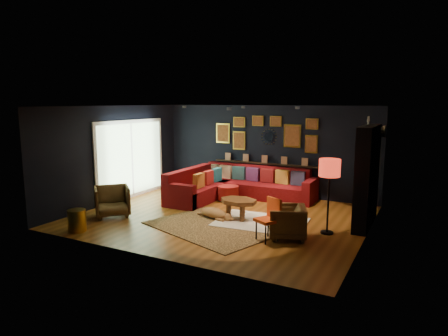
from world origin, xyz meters
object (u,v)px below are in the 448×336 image
at_px(gold_stool, 77,221).
at_px(floor_lamp, 330,171).
at_px(armchair_right, 287,220).
at_px(pouf, 228,193).
at_px(orange_chair, 270,216).
at_px(dog, 214,211).
at_px(coffee_table, 238,203).
at_px(armchair_left, 112,200).
at_px(sectional, 233,187).

relative_size(gold_stool, floor_lamp, 0.30).
xyz_separation_m(armchair_right, gold_stool, (-4.05, -1.67, -0.13)).
relative_size(pouf, orange_chair, 0.69).
height_order(pouf, orange_chair, orange_chair).
relative_size(gold_stool, dog, 0.45).
bearing_deg(armchair_right, floor_lamp, 112.51).
bearing_deg(pouf, armchair_right, -41.79).
bearing_deg(pouf, orange_chair, -48.52).
bearing_deg(orange_chair, coffee_table, 169.88).
xyz_separation_m(gold_stool, dog, (2.10, 2.15, -0.05)).
bearing_deg(coffee_table, dog, -160.46).
relative_size(armchair_right, orange_chair, 0.86).
height_order(floor_lamp, dog, floor_lamp).
height_order(coffee_table, armchair_right, armchair_right).
distance_m(orange_chair, dog, 1.89).
xyz_separation_m(armchair_left, orange_chair, (3.93, 0.17, 0.10)).
bearing_deg(floor_lamp, dog, -176.70).
height_order(armchair_left, gold_stool, armchair_left).
bearing_deg(sectional, armchair_left, -120.31).
bearing_deg(armchair_left, coffee_table, -25.34).
distance_m(armchair_right, dog, 2.01).
xyz_separation_m(sectional, orange_chair, (2.20, -2.78, 0.17)).
bearing_deg(gold_stool, coffee_table, 41.58).
height_order(coffee_table, floor_lamp, floor_lamp).
xyz_separation_m(armchair_right, dog, (-1.95, 0.48, -0.18)).
relative_size(coffee_table, gold_stool, 2.16).
xyz_separation_m(gold_stool, orange_chair, (3.79, 1.38, 0.26)).
relative_size(coffee_table, armchair_left, 1.26).
height_order(coffee_table, orange_chair, orange_chair).
distance_m(coffee_table, armchair_left, 3.01).
relative_size(pouf, armchair_left, 0.73).
bearing_deg(coffee_table, armchair_right, -25.70).
height_order(armchair_right, floor_lamp, floor_lamp).
bearing_deg(gold_stool, dog, 45.70).
bearing_deg(armchair_left, sectional, 12.10).
bearing_deg(gold_stool, orange_chair, 19.95).
distance_m(armchair_right, floor_lamp, 1.31).
bearing_deg(orange_chair, floor_lamp, 75.39).
bearing_deg(floor_lamp, sectional, 149.17).
bearing_deg(floor_lamp, orange_chair, -134.56).
bearing_deg(sectional, orange_chair, -51.62).
distance_m(gold_stool, dog, 3.00).
xyz_separation_m(coffee_table, gold_stool, (-2.64, -2.34, -0.16)).
xyz_separation_m(floor_lamp, dog, (-2.60, -0.15, -1.13)).
height_order(gold_stool, dog, gold_stool).
bearing_deg(dog, floor_lamp, 16.25).
relative_size(sectional, armchair_left, 4.27).
bearing_deg(dog, armchair_left, -144.14).
bearing_deg(armchair_right, coffee_table, -137.24).
bearing_deg(armchair_right, orange_chair, -62.84).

